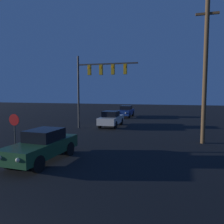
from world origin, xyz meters
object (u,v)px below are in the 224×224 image
object	(u,v)px
traffic_signal_mast	(96,78)
car_far	(126,111)
stop_sign	(14,126)
car_near	(42,145)
utility_pole	(205,71)
car_mid	(111,119)

from	to	relation	value
traffic_signal_mast	car_far	bearing A→B (deg)	86.23
stop_sign	traffic_signal_mast	bearing A→B (deg)	77.58
car_near	car_far	bearing A→B (deg)	-86.75
car_near	utility_pole	world-z (taller)	utility_pole
car_mid	stop_sign	xyz separation A→B (m)	(-2.88, -10.17, 0.69)
car_far	car_mid	bearing A→B (deg)	92.37
car_near	utility_pole	size ratio (longest dim) A/B	0.47
car_far	utility_pole	distance (m)	16.47
car_mid	car_far	size ratio (longest dim) A/B	1.00
car_far	stop_sign	xyz separation A→B (m)	(-2.56, -18.78, 0.69)
traffic_signal_mast	stop_sign	world-z (taller)	traffic_signal_mast
car_mid	traffic_signal_mast	world-z (taller)	traffic_signal_mast
car_far	traffic_signal_mast	distance (m)	10.95
car_mid	stop_sign	size ratio (longest dim) A/B	2.01
stop_sign	car_mid	bearing A→B (deg)	74.19
car_mid	utility_pole	size ratio (longest dim) A/B	0.47
car_near	car_mid	xyz separation A→B (m)	(0.29, 11.40, 0.00)
car_near	traffic_signal_mast	bearing A→B (deg)	-82.75
utility_pole	car_far	bearing A→B (deg)	120.36
car_far	utility_pole	bearing A→B (deg)	120.62
traffic_signal_mast	car_near	bearing A→B (deg)	-85.93
car_mid	utility_pole	bearing A→B (deg)	-34.08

